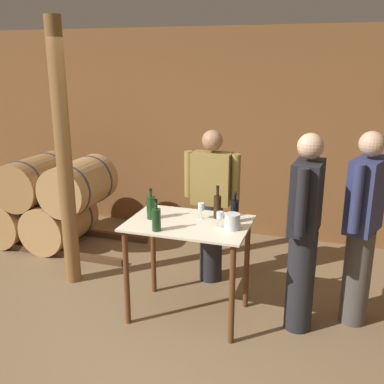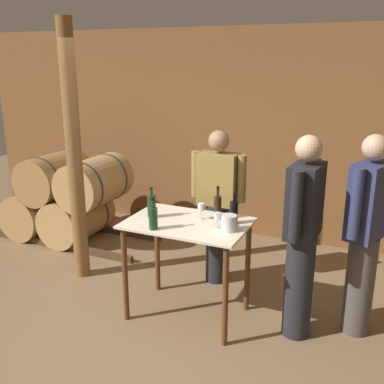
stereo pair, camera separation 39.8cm
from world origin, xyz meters
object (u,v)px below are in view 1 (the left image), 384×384
(wine_bottle_left, at_px, (156,219))
(person_visitor_with_scarf, at_px, (211,204))
(wooden_post, at_px, (64,158))
(wine_glass_near_center, at_px, (220,216))
(wine_bottle_far_left, at_px, (151,207))
(wine_glass_near_left, at_px, (201,207))
(wine_bottle_right, at_px, (235,210))
(wine_bottle_center, at_px, (217,206))
(person_host, at_px, (304,230))
(person_visitor_bearded, at_px, (362,226))
(ice_bucket, at_px, (232,222))

(wine_bottle_left, relative_size, person_visitor_with_scarf, 0.17)
(wooden_post, height_order, wine_glass_near_center, wooden_post)
(wine_bottle_far_left, relative_size, person_visitor_with_scarf, 0.17)
(wine_glass_near_left, xyz_separation_m, wine_glass_near_center, (0.21, -0.15, -0.01))
(person_visitor_with_scarf, bearing_deg, wine_glass_near_left, -82.75)
(wine_bottle_right, relative_size, person_visitor_with_scarf, 0.17)
(wine_bottle_center, height_order, wine_glass_near_center, wine_bottle_center)
(wine_bottle_center, bearing_deg, wine_glass_near_left, -152.82)
(wine_bottle_center, distance_m, wine_glass_near_center, 0.23)
(wine_bottle_far_left, height_order, wine_bottle_left, wine_bottle_far_left)
(wine_glass_near_left, bearing_deg, wine_bottle_left, -124.68)
(wine_bottle_far_left, relative_size, wine_glass_near_left, 1.90)
(person_visitor_with_scarf, bearing_deg, wine_bottle_far_left, -114.38)
(wine_glass_near_center, distance_m, person_visitor_with_scarf, 0.85)
(wooden_post, height_order, wine_glass_near_left, wooden_post)
(person_host, bearing_deg, wine_bottle_right, 176.91)
(wine_bottle_far_left, relative_size, person_visitor_bearded, 0.16)
(wooden_post, bearing_deg, wine_bottle_center, -2.63)
(wooden_post, xyz_separation_m, wine_bottle_far_left, (1.05, -0.28, -0.32))
(ice_bucket, bearing_deg, wooden_post, 170.32)
(ice_bucket, xyz_separation_m, person_visitor_bearded, (1.05, 0.41, -0.06))
(wine_glass_near_center, bearing_deg, person_visitor_with_scarf, 110.51)
(wine_bottle_left, xyz_separation_m, wine_bottle_right, (0.57, 0.41, 0.00))
(wine_bottle_center, height_order, person_host, person_host)
(wine_bottle_far_left, xyz_separation_m, wine_bottle_right, (0.73, 0.15, -0.00))
(wine_bottle_far_left, relative_size, wine_bottle_center, 0.94)
(ice_bucket, relative_size, person_host, 0.08)
(wine_bottle_far_left, bearing_deg, person_visitor_with_scarf, 65.62)
(person_host, xyz_separation_m, person_visitor_with_scarf, (-0.99, 0.65, -0.07))
(wine_bottle_left, xyz_separation_m, wine_glass_near_center, (0.48, 0.25, -0.00))
(ice_bucket, bearing_deg, person_visitor_with_scarf, 116.80)
(wine_glass_near_center, bearing_deg, wine_bottle_left, -153.06)
(wine_bottle_left, relative_size, ice_bucket, 1.99)
(wine_glass_near_left, bearing_deg, person_visitor_bearded, 9.87)
(wine_bottle_left, distance_m, person_host, 1.24)
(wine_bottle_right, distance_m, wine_glass_near_left, 0.30)
(wooden_post, bearing_deg, wine_bottle_far_left, -14.67)
(wine_bottle_far_left, xyz_separation_m, wine_bottle_center, (0.56, 0.20, 0.01))
(wine_bottle_far_left, distance_m, wine_glass_near_center, 0.64)
(wine_bottle_left, xyz_separation_m, ice_bucket, (0.60, 0.23, -0.03))
(wooden_post, distance_m, wine_bottle_center, 1.65)
(wine_bottle_left, xyz_separation_m, person_visitor_with_scarf, (0.19, 1.03, -0.16))
(wine_bottle_center, height_order, person_visitor_with_scarf, person_visitor_with_scarf)
(wine_bottle_right, bearing_deg, person_visitor_with_scarf, 121.68)
(person_visitor_bearded, bearing_deg, ice_bucket, -158.89)
(wine_bottle_center, xyz_separation_m, wine_glass_near_left, (-0.13, -0.07, -0.01))
(wine_bottle_left, bearing_deg, person_visitor_bearded, 20.98)
(wine_glass_near_center, height_order, person_host, person_host)
(wine_glass_near_center, bearing_deg, wine_bottle_center, 110.61)
(wine_bottle_center, bearing_deg, ice_bucket, -50.52)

